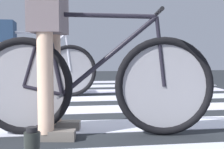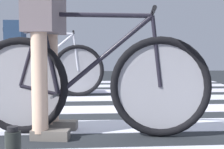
% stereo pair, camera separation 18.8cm
% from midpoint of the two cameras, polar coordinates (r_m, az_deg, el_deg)
% --- Properties ---
extents(ground, '(18.00, 14.00, 0.02)m').
position_cam_midpoint_polar(ground, '(3.20, -4.25, -6.91)').
color(ground, '#21252A').
extents(crosswalk_markings, '(5.47, 6.52, 0.00)m').
position_cam_midpoint_polar(crosswalk_markings, '(3.23, -3.89, -6.57)').
color(crosswalk_markings, silver).
rests_on(crosswalk_markings, ground).
extents(bicycle_1_of_2, '(1.72, 0.53, 0.93)m').
position_cam_midpoint_polar(bicycle_1_of_2, '(2.18, -2.00, -1.51)').
color(bicycle_1_of_2, black).
rests_on(bicycle_1_of_2, ground).
extents(cyclist_1_of_2, '(0.37, 0.44, 1.02)m').
position_cam_midpoint_polar(cyclist_1_of_2, '(2.23, -10.01, 5.60)').
color(cyclist_1_of_2, beige).
rests_on(cyclist_1_of_2, ground).
extents(bicycle_2_of_2, '(1.74, 0.52, 0.93)m').
position_cam_midpoint_polar(bicycle_2_of_2, '(4.18, -12.18, 1.05)').
color(bicycle_2_of_2, black).
rests_on(bicycle_2_of_2, ground).
extents(cyclist_2_of_2, '(0.33, 0.42, 1.02)m').
position_cam_midpoint_polar(cyclist_2_of_2, '(4.22, -16.45, 4.72)').
color(cyclist_2_of_2, tan).
rests_on(cyclist_2_of_2, ground).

